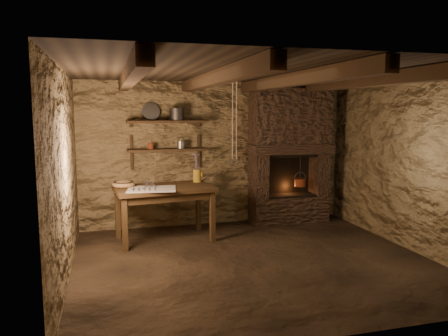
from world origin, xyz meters
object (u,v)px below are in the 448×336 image
object	(u,v)px
iron_stockpot	(177,115)
red_pot	(300,182)
stoneware_jug	(197,170)
wooden_bowl	(124,184)
work_table	(165,211)

from	to	relation	value
iron_stockpot	red_pot	world-z (taller)	iron_stockpot
stoneware_jug	iron_stockpot	distance (m)	0.95
stoneware_jug	wooden_bowl	world-z (taller)	stoneware_jug
work_table	iron_stockpot	size ratio (longest dim) A/B	6.41
iron_stockpot	red_pot	xyz separation A→B (m)	(2.11, -0.12, -1.16)
red_pot	stoneware_jug	bearing A→B (deg)	-173.49
red_pot	work_table	bearing A→B (deg)	-168.57
work_table	wooden_bowl	xyz separation A→B (m)	(-0.58, 0.10, 0.41)
work_table	wooden_bowl	world-z (taller)	wooden_bowl
stoneware_jug	wooden_bowl	xyz separation A→B (m)	(-1.14, -0.18, -0.16)
wooden_bowl	iron_stockpot	xyz separation A→B (m)	(0.88, 0.51, 1.01)
stoneware_jug	red_pot	size ratio (longest dim) A/B	0.85
work_table	stoneware_jug	world-z (taller)	stoneware_jug
wooden_bowl	red_pot	size ratio (longest dim) A/B	0.62
wooden_bowl	stoneware_jug	bearing A→B (deg)	8.77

